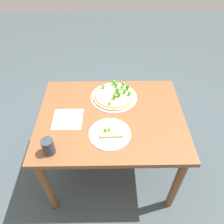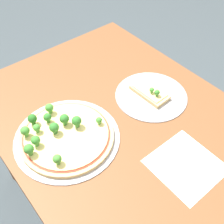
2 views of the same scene
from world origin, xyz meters
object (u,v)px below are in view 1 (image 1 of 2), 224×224
Objects in this scene: pizza_tray_whole at (114,95)px; drinking_cup at (48,146)px; dining_table at (111,124)px; pizza_tray_slice at (110,133)px.

drinking_cup reaches higher than pizza_tray_whole.
drinking_cup is (-0.42, -0.53, 0.04)m from pizza_tray_whole.
dining_table is 0.24m from pizza_tray_whole.
dining_table is 0.21m from pizza_tray_slice.
pizza_tray_whole is 1.29× the size of pizza_tray_slice.
dining_table is at bearing 39.12° from drinking_cup.
dining_table is 3.71× the size of pizza_tray_slice.
dining_table is 9.60× the size of drinking_cup.
drinking_cup is at bearing -128.44° from pizza_tray_whole.
drinking_cup is at bearing -159.46° from pizza_tray_slice.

